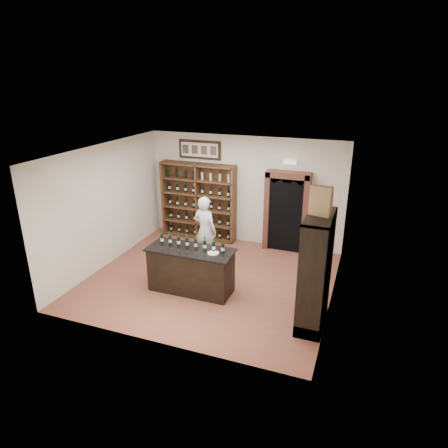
{
  "coord_description": "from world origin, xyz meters",
  "views": [
    {
      "loc": [
        3.22,
        -7.66,
        4.52
      ],
      "look_at": [
        0.23,
        0.3,
        1.32
      ],
      "focal_mm": 32.0,
      "sensor_mm": 36.0,
      "label": 1
    }
  ],
  "objects": [
    {
      "name": "arched_doorway",
      "position": [
        1.25,
        2.33,
        1.14
      ],
      "size": [
        1.17,
        0.35,
        2.17
      ],
      "color": "black",
      "rests_on": "ground"
    },
    {
      "name": "wine_shelf",
      "position": [
        -1.3,
        2.33,
        1.1
      ],
      "size": [
        2.2,
        0.38,
        2.2
      ],
      "color": "brown",
      "rests_on": "ground"
    },
    {
      "name": "counter_bottle_4",
      "position": [
        -0.1,
        -0.54,
        1.11
      ],
      "size": [
        0.07,
        0.07,
        0.3
      ],
      "color": "black",
      "rests_on": "tasting_counter"
    },
    {
      "name": "wall_back",
      "position": [
        0.0,
        2.5,
        1.5
      ],
      "size": [
        5.5,
        0.04,
        3.0
      ],
      "primitive_type": "cube",
      "color": "silver",
      "rests_on": "ground"
    },
    {
      "name": "wall_right",
      "position": [
        2.75,
        0.0,
        1.5
      ],
      "size": [
        0.04,
        5.0,
        3.0
      ],
      "primitive_type": "cube",
      "color": "silver",
      "rests_on": "ground"
    },
    {
      "name": "floor",
      "position": [
        0.0,
        0.0,
        0.0
      ],
      "size": [
        5.5,
        5.5,
        0.0
      ],
      "primitive_type": "plane",
      "color": "brown",
      "rests_on": "ground"
    },
    {
      "name": "counter_bottle_5",
      "position": [
        0.11,
        -0.54,
        1.11
      ],
      "size": [
        0.07,
        0.07,
        0.3
      ],
      "color": "black",
      "rests_on": "tasting_counter"
    },
    {
      "name": "tasting_counter",
      "position": [
        -0.2,
        -0.6,
        0.49
      ],
      "size": [
        1.88,
        0.78,
        1.0
      ],
      "color": "black",
      "rests_on": "ground"
    },
    {
      "name": "plate",
      "position": [
        0.34,
        -0.64,
        1.01
      ],
      "size": [
        0.24,
        0.24,
        0.02
      ],
      "primitive_type": "cylinder",
      "color": "silver",
      "rests_on": "tasting_counter"
    },
    {
      "name": "wine_crate",
      "position": [
        2.47,
        -0.9,
        2.46
      ],
      "size": [
        0.4,
        0.23,
        0.53
      ],
      "primitive_type": "cube",
      "rotation": [
        0.0,
        0.0,
        -0.21
      ],
      "color": "tan",
      "rests_on": "side_cabinet"
    },
    {
      "name": "wall_left",
      "position": [
        -2.75,
        0.0,
        1.5
      ],
      "size": [
        0.04,
        5.0,
        3.0
      ],
      "primitive_type": "cube",
      "color": "silver",
      "rests_on": "ground"
    },
    {
      "name": "counter_bottle_3",
      "position": [
        -0.3,
        -0.54,
        1.11
      ],
      "size": [
        0.07,
        0.07,
        0.3
      ],
      "color": "black",
      "rests_on": "tasting_counter"
    },
    {
      "name": "counter_bottle_1",
      "position": [
        -0.71,
        -0.54,
        1.11
      ],
      "size": [
        0.07,
        0.07,
        0.3
      ],
      "color": "black",
      "rests_on": "tasting_counter"
    },
    {
      "name": "counter_bottle_0",
      "position": [
        -0.92,
        -0.54,
        1.11
      ],
      "size": [
        0.07,
        0.07,
        0.3
      ],
      "color": "black",
      "rests_on": "tasting_counter"
    },
    {
      "name": "side_cabinet",
      "position": [
        2.52,
        -0.9,
        0.75
      ],
      "size": [
        0.48,
        1.2,
        2.2
      ],
      "color": "black",
      "rests_on": "ground"
    },
    {
      "name": "framed_picture",
      "position": [
        -1.3,
        2.47,
        2.55
      ],
      "size": [
        1.25,
        0.04,
        0.52
      ],
      "primitive_type": "cube",
      "color": "black",
      "rests_on": "wall_back"
    },
    {
      "name": "emergency_light",
      "position": [
        1.25,
        2.42,
        2.4
      ],
      "size": [
        0.3,
        0.1,
        0.1
      ],
      "primitive_type": "cube",
      "color": "white",
      "rests_on": "wall_back"
    },
    {
      "name": "ceiling",
      "position": [
        0.0,
        0.0,
        3.0
      ],
      "size": [
        5.5,
        5.5,
        0.0
      ],
      "primitive_type": "plane",
      "rotation": [
        3.14,
        0.0,
        0.0
      ],
      "color": "white",
      "rests_on": "wall_back"
    },
    {
      "name": "counter_bottle_6",
      "position": [
        0.31,
        -0.54,
        1.11
      ],
      "size": [
        0.07,
        0.07,
        0.3
      ],
      "color": "black",
      "rests_on": "tasting_counter"
    },
    {
      "name": "counter_bottle_7",
      "position": [
        0.52,
        -0.54,
        1.11
      ],
      "size": [
        0.07,
        0.07,
        0.3
      ],
      "color": "black",
      "rests_on": "tasting_counter"
    },
    {
      "name": "shopkeeper",
      "position": [
        -0.45,
        0.78,
        0.88
      ],
      "size": [
        0.72,
        0.55,
        1.76
      ],
      "primitive_type": "imported",
      "rotation": [
        0.0,
        0.0,
        2.92
      ],
      "color": "white",
      "rests_on": "ground"
    },
    {
      "name": "counter_bottle_2",
      "position": [
        -0.51,
        -0.54,
        1.11
      ],
      "size": [
        0.07,
        0.07,
        0.3
      ],
      "color": "black",
      "rests_on": "tasting_counter"
    }
  ]
}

